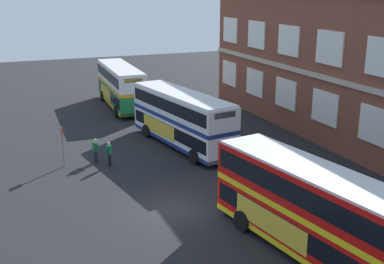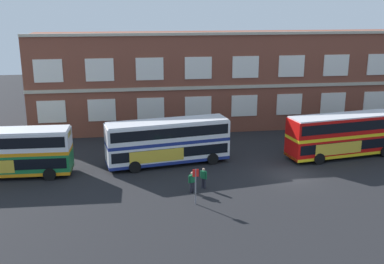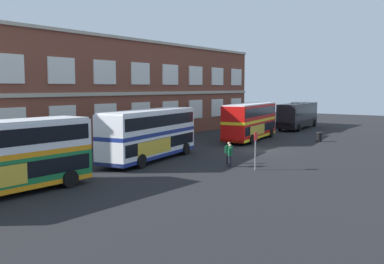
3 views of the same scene
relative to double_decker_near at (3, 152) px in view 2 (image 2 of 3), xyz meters
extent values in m
plane|color=black|center=(23.93, -1.20, -2.15)|extent=(120.00, 120.00, 0.00)
cube|color=brown|center=(23.32, 14.80, 3.26)|extent=(47.16, 8.00, 10.83)
cube|color=#B2A893|center=(23.32, 10.72, 3.05)|extent=(47.16, 0.16, 0.36)
cube|color=#B2A893|center=(23.32, 10.75, 8.83)|extent=(47.16, 0.28, 0.30)
cube|color=silver|center=(2.36, 10.74, 0.88)|extent=(2.93, 0.12, 2.38)
cube|color=silver|center=(7.60, 10.74, 0.88)|extent=(2.93, 0.12, 2.38)
cube|color=silver|center=(12.84, 10.74, 0.88)|extent=(2.93, 0.12, 2.38)
cube|color=silver|center=(18.08, 10.74, 0.88)|extent=(2.93, 0.12, 2.38)
cube|color=silver|center=(23.32, 10.74, 0.88)|extent=(2.93, 0.12, 2.38)
cube|color=silver|center=(28.56, 10.74, 0.88)|extent=(2.93, 0.12, 2.38)
cube|color=silver|center=(33.81, 10.74, 0.88)|extent=(2.93, 0.12, 2.38)
cube|color=silver|center=(39.05, 10.74, 0.88)|extent=(2.93, 0.12, 2.38)
cube|color=silver|center=(2.36, 10.74, 5.21)|extent=(2.93, 0.12, 2.38)
cube|color=silver|center=(7.60, 10.74, 5.21)|extent=(2.93, 0.12, 2.38)
cube|color=silver|center=(12.84, 10.74, 5.21)|extent=(2.93, 0.12, 2.38)
cube|color=silver|center=(18.08, 10.74, 5.21)|extent=(2.93, 0.12, 2.38)
cube|color=silver|center=(23.32, 10.74, 5.21)|extent=(2.93, 0.12, 2.38)
cube|color=silver|center=(28.56, 10.74, 5.21)|extent=(2.93, 0.12, 2.38)
cube|color=silver|center=(33.81, 10.74, 5.21)|extent=(2.93, 0.12, 2.38)
cube|color=silver|center=(39.05, 10.74, 5.21)|extent=(2.93, 0.12, 2.38)
cube|color=#197038|center=(0.00, 0.00, -0.92)|extent=(11.07, 2.88, 1.75)
cube|color=black|center=(0.00, 0.00, -0.71)|extent=(10.63, 2.91, 0.90)
cube|color=orange|center=(0.00, 0.00, 0.10)|extent=(11.07, 2.88, 0.30)
cube|color=silver|center=(0.00, 0.00, 1.03)|extent=(11.07, 2.88, 1.55)
cube|color=black|center=(0.00, 0.00, 1.10)|extent=(10.63, 2.91, 0.90)
cube|color=orange|center=(0.00, 0.00, -1.66)|extent=(11.07, 2.90, 0.28)
cube|color=silver|center=(0.00, 0.00, 1.86)|extent=(10.85, 2.77, 0.12)
cube|color=yellow|center=(5.47, -0.16, 1.45)|extent=(0.11, 1.66, 0.40)
cylinder|color=black|center=(3.81, -1.39, -1.63)|extent=(1.05, 0.35, 1.04)
cylinder|color=black|center=(3.88, 1.16, -1.63)|extent=(1.05, 0.35, 1.04)
cube|color=silver|center=(13.85, 1.18, -0.92)|extent=(11.27, 4.34, 1.75)
cube|color=black|center=(13.85, 1.18, -0.71)|extent=(10.84, 4.31, 0.90)
cube|color=navy|center=(13.85, 1.18, 0.10)|extent=(11.27, 4.34, 0.30)
cube|color=silver|center=(13.85, 1.18, 1.03)|extent=(11.27, 4.34, 1.55)
cube|color=black|center=(13.85, 1.18, 1.10)|extent=(10.84, 4.31, 0.90)
cube|color=navy|center=(13.85, 1.18, -1.66)|extent=(11.27, 4.36, 0.28)
cube|color=silver|center=(13.85, 1.18, 1.86)|extent=(11.04, 4.21, 0.12)
cube|color=gold|center=(12.76, -0.31, -0.84)|extent=(4.78, 0.83, 1.10)
cube|color=yellow|center=(19.24, 2.09, 1.45)|extent=(0.33, 1.64, 0.40)
cylinder|color=black|center=(17.86, 0.57, -1.63)|extent=(1.08, 0.49, 1.04)
cylinder|color=black|center=(17.43, 3.08, -1.63)|extent=(1.08, 0.49, 1.04)
cylinder|color=black|center=(10.81, -0.62, -1.63)|extent=(1.08, 0.49, 1.04)
cylinder|color=black|center=(10.38, 1.89, -1.63)|extent=(1.08, 0.49, 1.04)
cube|color=red|center=(30.47, 0.97, -0.92)|extent=(11.27, 4.28, 1.75)
cube|color=black|center=(30.47, 0.97, -0.71)|extent=(10.84, 4.25, 0.90)
cube|color=yellow|center=(30.47, 0.97, 0.10)|extent=(11.27, 4.28, 0.30)
cube|color=red|center=(30.47, 0.97, 1.03)|extent=(11.27, 4.28, 1.55)
cube|color=black|center=(30.47, 0.97, 1.10)|extent=(10.84, 4.25, 0.90)
cube|color=yellow|center=(30.47, 0.97, -1.66)|extent=(11.27, 4.30, 0.28)
cube|color=silver|center=(30.47, 0.97, 1.86)|extent=(11.03, 4.14, 0.12)
cube|color=gold|center=(29.38, -0.51, -0.84)|extent=(4.78, 0.80, 1.10)
cylinder|color=black|center=(34.07, 2.85, -1.63)|extent=(1.08, 0.48, 1.04)
cylinder|color=black|center=(27.42, -0.82, -1.63)|extent=(1.08, 0.48, 1.04)
cylinder|color=black|center=(27.01, 1.70, -1.63)|extent=(1.08, 0.48, 1.04)
cylinder|color=black|center=(15.01, -5.59, -1.72)|extent=(0.20, 0.20, 0.85)
cylinder|color=black|center=(15.20, -5.52, -1.72)|extent=(0.20, 0.20, 0.85)
cube|color=#145933|center=(15.10, -5.55, -1.00)|extent=(0.46, 0.35, 0.60)
cylinder|color=#145933|center=(14.86, -5.64, -1.03)|extent=(0.14, 0.14, 0.57)
cylinder|color=#145933|center=(15.35, -5.47, -1.03)|extent=(0.14, 0.14, 0.57)
sphere|color=tan|center=(15.10, -5.55, -0.56)|extent=(0.22, 0.22, 0.22)
cylinder|color=black|center=(16.19, -4.93, -1.72)|extent=(0.23, 0.23, 0.85)
cylinder|color=black|center=(16.05, -4.78, -1.72)|extent=(0.23, 0.23, 0.85)
cube|color=#145933|center=(16.12, -4.86, -1.00)|extent=(0.45, 0.45, 0.60)
cylinder|color=#145933|center=(16.30, -5.04, -1.03)|extent=(0.16, 0.16, 0.57)
cylinder|color=#145933|center=(15.94, -4.67, -1.03)|extent=(0.16, 0.16, 0.57)
sphere|color=tan|center=(16.12, -4.86, -0.56)|extent=(0.22, 0.22, 0.22)
cylinder|color=slate|center=(15.06, -7.67, -0.80)|extent=(0.10, 0.10, 2.70)
cube|color=red|center=(15.06, -7.69, 0.27)|extent=(0.44, 0.04, 0.56)
camera|label=1|loc=(46.56, -11.20, 9.38)|focal=45.73mm
camera|label=2|loc=(10.51, -37.95, 12.00)|focal=42.73mm
camera|label=3|loc=(-12.46, -21.86, 3.72)|focal=40.83mm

